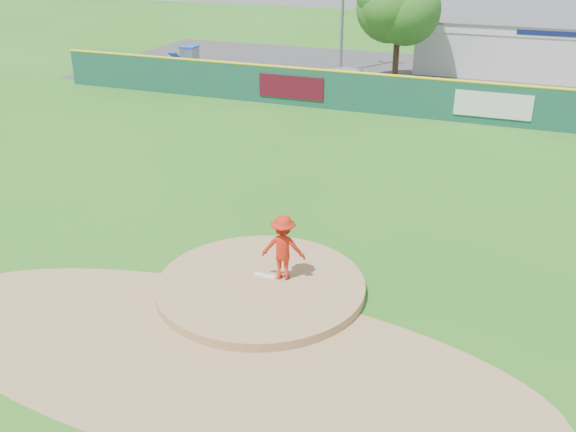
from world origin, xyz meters
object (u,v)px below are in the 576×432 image
at_px(van, 353,81).
at_px(deciduous_tree, 399,5).
at_px(pool_building_grp, 542,45).
at_px(playground_slide, 189,58).
at_px(pitcher, 283,248).

bearing_deg(van, deciduous_tree, -17.41).
distance_m(van, pool_building_grp, 14.15).
bearing_deg(pool_building_grp, playground_slide, -159.92).
distance_m(pool_building_grp, playground_slide, 22.95).
xyz_separation_m(pitcher, playground_slide, (-16.02, 23.69, -0.36)).
bearing_deg(pitcher, deciduous_tree, -95.30).
bearing_deg(pool_building_grp, van, -133.28).
xyz_separation_m(pool_building_grp, deciduous_tree, (-8.00, -6.99, 2.89)).
height_order(pool_building_grp, deciduous_tree, deciduous_tree).
bearing_deg(deciduous_tree, pitcher, -84.25).
height_order(pitcher, deciduous_tree, deciduous_tree).
xyz_separation_m(playground_slide, deciduous_tree, (13.54, 0.88, 3.77)).
height_order(pitcher, pool_building_grp, pool_building_grp).
distance_m(playground_slide, deciduous_tree, 14.08).
distance_m(pitcher, deciduous_tree, 24.93).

